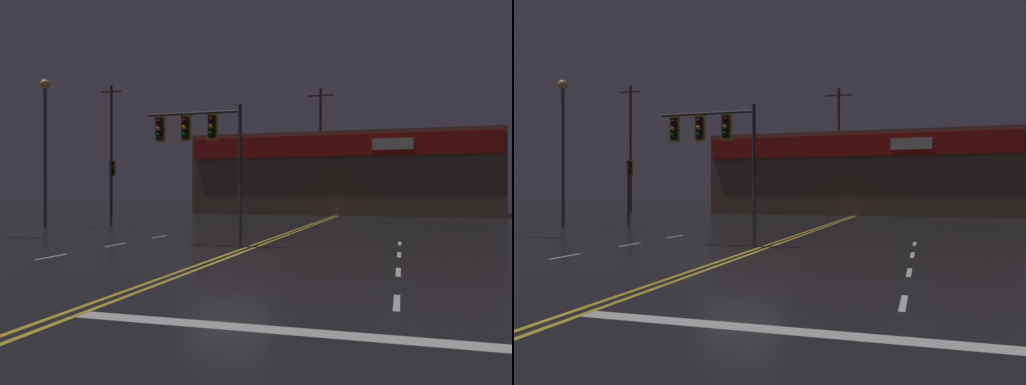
% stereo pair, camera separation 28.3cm
% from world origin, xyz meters
% --- Properties ---
extents(ground_plane, '(200.00, 200.00, 0.00)m').
position_xyz_m(ground_plane, '(0.00, 0.00, 0.00)').
color(ground_plane, black).
extents(road_markings, '(15.44, 60.00, 0.01)m').
position_xyz_m(road_markings, '(1.05, -1.57, 0.00)').
color(road_markings, gold).
rests_on(road_markings, ground).
extents(traffic_signal_median, '(3.83, 0.36, 5.23)m').
position_xyz_m(traffic_signal_median, '(-2.06, 2.42, 4.08)').
color(traffic_signal_median, '#38383D').
rests_on(traffic_signal_median, ground).
extents(traffic_signal_corner_northwest, '(0.42, 0.36, 3.96)m').
position_xyz_m(traffic_signal_corner_northwest, '(-11.57, 11.54, 2.91)').
color(traffic_signal_corner_northwest, '#38383D').
rests_on(traffic_signal_corner_northwest, ground).
extents(streetlight_far_right, '(0.56, 0.56, 8.49)m').
position_xyz_m(streetlight_far_right, '(-14.40, 9.13, 5.50)').
color(streetlight_far_right, '#59595E').
rests_on(streetlight_far_right, ground).
extents(building_backdrop, '(25.97, 10.23, 7.10)m').
position_xyz_m(building_backdrop, '(0.00, 31.77, 3.56)').
color(building_backdrop, brown).
rests_on(building_backdrop, ground).
extents(utility_pole_row, '(45.06, 0.26, 12.25)m').
position_xyz_m(utility_pole_row, '(-1.24, 27.22, 5.92)').
color(utility_pole_row, '#4C3828').
rests_on(utility_pole_row, ground).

